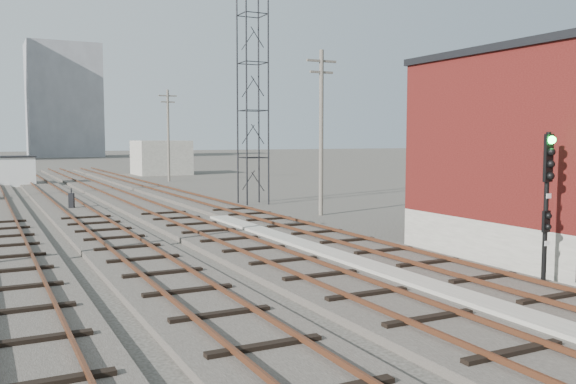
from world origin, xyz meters
TOP-DOWN VIEW (x-y plane):
  - ground at (0.00, 60.00)m, footprint 320.00×320.00m
  - track_right at (2.50, 39.00)m, footprint 3.20×90.00m
  - track_mid_right at (-1.50, 39.00)m, footprint 3.20×90.00m
  - track_mid_left at (-5.50, 39.00)m, footprint 3.20×90.00m
  - platform_curb at (0.50, 14.00)m, footprint 0.90×28.00m
  - lattice_tower at (5.50, 35.00)m, footprint 1.60×1.60m
  - utility_pole_right_a at (6.50, 28.00)m, footprint 1.80×0.24m
  - utility_pole_right_b at (6.50, 58.00)m, footprint 1.80×0.24m
  - apartment_right at (8.00, 150.00)m, footprint 16.00×12.00m
  - shed_right at (9.00, 70.00)m, footprint 6.00×6.00m
  - signal_mast at (3.70, 10.71)m, footprint 0.40×0.42m
  - switch_stand at (-5.53, 36.17)m, footprint 0.38×0.38m

SIDE VIEW (x-z plane):
  - ground at x=0.00m, z-range 0.00..0.00m
  - track_right at x=2.50m, z-range -0.09..0.30m
  - track_mid_right at x=-1.50m, z-range -0.09..0.30m
  - track_mid_left at x=-5.50m, z-range -0.09..0.30m
  - platform_curb at x=0.50m, z-range 0.00..0.26m
  - switch_stand at x=-5.53m, z-range -0.04..1.22m
  - shed_right at x=9.00m, z-range 0.00..4.00m
  - signal_mast at x=3.70m, z-range 0.43..4.83m
  - utility_pole_right_a at x=6.50m, z-range 0.30..9.30m
  - utility_pole_right_b at x=6.50m, z-range 0.30..9.30m
  - lattice_tower at x=5.50m, z-range 0.00..15.00m
  - apartment_right at x=8.00m, z-range 0.00..26.00m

